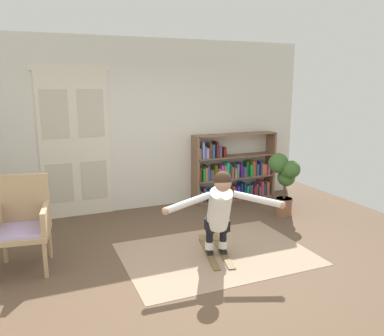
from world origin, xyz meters
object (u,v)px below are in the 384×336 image
person_skier (220,208)px  potted_plant (284,177)px  wicker_chair (22,221)px  bookshelf (231,173)px  skis_pair (215,251)px

person_skier → potted_plant: bearing=32.1°
wicker_chair → person_skier: person_skier is taller
person_skier → bookshelf: bearing=58.6°
wicker_chair → skis_pair: (2.27, -0.52, -0.56)m
potted_plant → person_skier: person_skier is taller
bookshelf → person_skier: bookshelf is taller
wicker_chair → person_skier: size_ratio=0.76×
potted_plant → wicker_chair: bearing=-174.7°
skis_pair → person_skier: (-0.04, -0.19, 0.65)m
bookshelf → potted_plant: bookshelf is taller
potted_plant → skis_pair: 2.01m
bookshelf → skis_pair: (-1.32, -2.05, -0.49)m
wicker_chair → bookshelf: bearing=22.9°
person_skier → skis_pair: bearing=76.8°
bookshelf → wicker_chair: size_ratio=1.49×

